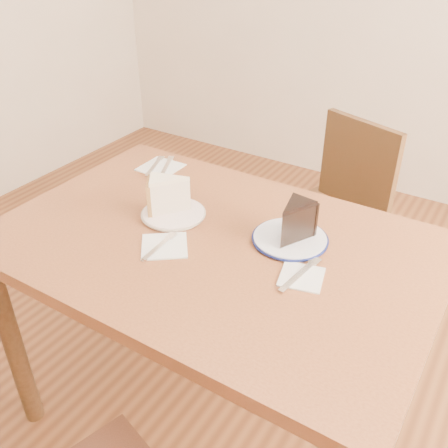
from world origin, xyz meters
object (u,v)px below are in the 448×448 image
chair_far (331,215)px  plate_cream (174,214)px  plate_navy (290,239)px  carrot_cake (171,196)px  table (213,268)px  chocolate_cake (293,224)px

chair_far → plate_cream: size_ratio=4.59×
plate_navy → carrot_cake: bearing=-171.3°
table → chair_far: (0.08, 0.75, -0.19)m
plate_navy → chair_far: bearing=99.1°
chair_far → plate_cream: 0.80m
plate_cream → carrot_cake: size_ratio=1.61×
plate_cream → chocolate_cake: (0.36, 0.05, 0.05)m
table → chair_far: chair_far is taller
chair_far → plate_navy: chair_far is taller
plate_cream → chocolate_cake: size_ratio=1.69×
chair_far → plate_cream: chair_far is taller
chair_far → plate_navy: size_ratio=4.20×
plate_cream → carrot_cake: 0.06m
plate_navy → carrot_cake: (-0.36, -0.06, 0.05)m
plate_cream → plate_navy: 0.36m
table → chair_far: size_ratio=1.43×
table → plate_cream: plate_cream is taller
carrot_cake → chocolate_cake: 0.37m
table → chocolate_cake: bearing=27.6°
plate_cream → plate_navy: (0.35, 0.06, 0.00)m
plate_navy → carrot_cake: carrot_cake is taller
table → plate_cream: 0.20m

